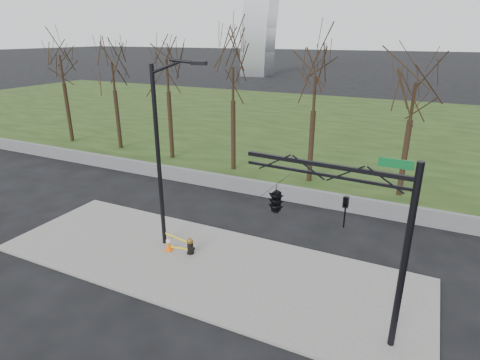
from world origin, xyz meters
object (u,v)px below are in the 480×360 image
at_px(traffic_cone, 168,244).
at_px(traffic_signal_mast, 299,203).
at_px(fire_hydrant, 190,246).
at_px(street_light, 162,146).

height_order(traffic_cone, traffic_signal_mast, traffic_signal_mast).
xyz_separation_m(fire_hydrant, traffic_signal_mast, (5.21, -1.65, 3.69)).
bearing_deg(fire_hydrant, traffic_cone, -147.04).
bearing_deg(street_light, traffic_signal_mast, -25.51).
relative_size(traffic_cone, street_light, 0.08).
xyz_separation_m(traffic_cone, street_light, (-0.34, 0.50, 4.27)).
distance_m(fire_hydrant, traffic_signal_mast, 6.60).
distance_m(fire_hydrant, traffic_cone, 1.04).
xyz_separation_m(fire_hydrant, traffic_cone, (-1.03, -0.18, -0.03)).
distance_m(street_light, traffic_signal_mast, 6.89).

